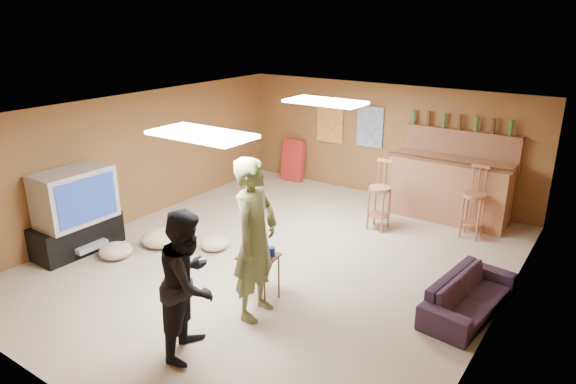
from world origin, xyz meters
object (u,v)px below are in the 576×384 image
Objects in this scene: bar_counter at (449,190)px; person_olive at (255,239)px; sofa at (470,295)px; tv_body at (74,196)px; tray_table at (259,277)px; person_black at (189,283)px.

bar_counter is 1.02× the size of person_olive.
person_olive is 2.68m from sofa.
tv_body is 0.55× the size of bar_counter.
person_olive is at bearing 132.05° from sofa.
tv_body is 6.09m from bar_counter.
person_black is at bearing -87.71° from tray_table.
bar_counter is at bearing -20.13° from person_olive.
person_olive is at bearing -30.26° from person_black.
person_olive is 1.21× the size of person_black.
person_black is 3.35m from sofa.
person_black reaches higher than sofa.
tv_body reaches higher than bar_counter.
tray_table is at bearing 8.55° from tv_body.
person_black is at bearing -101.27° from bar_counter.
tv_body is at bearing 114.11° from sofa.
tv_body reaches higher than sofa.
tray_table is at bearing 124.34° from sofa.
tray_table is (-0.19, 0.29, -0.68)m from person_olive.
person_black is (3.11, -0.78, -0.09)m from tv_body.
person_olive reaches higher than bar_counter.
person_black is at bearing 144.24° from sofa.
person_black is 2.67× the size of tray_table.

